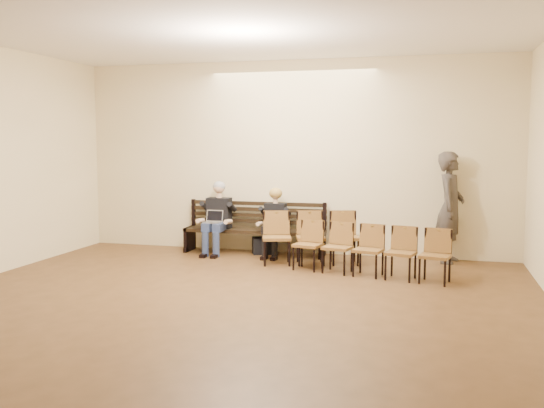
{
  "coord_description": "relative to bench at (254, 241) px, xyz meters",
  "views": [
    {
      "loc": [
        2.48,
        -5.79,
        2.06
      ],
      "look_at": [
        -0.13,
        4.05,
        0.99
      ],
      "focal_mm": 40.0,
      "sensor_mm": 36.0,
      "label": 1
    }
  ],
  "objects": [
    {
      "name": "bag",
      "position": [
        0.17,
        0.05,
        -0.07
      ],
      "size": [
        0.48,
        0.42,
        0.3
      ],
      "primitive_type": "cube",
      "rotation": [
        0.0,
        0.0,
        0.41
      ],
      "color": "black",
      "rests_on": "ground"
    },
    {
      "name": "water_bottle",
      "position": [
        0.55,
        -0.42,
        0.34
      ],
      "size": [
        0.08,
        0.08,
        0.22
      ],
      "primitive_type": "cylinder",
      "rotation": [
        0.0,
        0.0,
        0.12
      ],
      "color": "silver",
      "rests_on": "bench"
    },
    {
      "name": "passerby",
      "position": [
        3.42,
        0.1,
        0.85
      ],
      "size": [
        0.67,
        0.88,
        2.16
      ],
      "primitive_type": "imported",
      "rotation": [
        0.0,
        0.0,
        1.36
      ],
      "color": "#3B3531",
      "rests_on": "ground"
    },
    {
      "name": "chair_row_back",
      "position": [
        2.2,
        -1.3,
        0.17
      ],
      "size": [
        2.46,
        0.95,
        0.79
      ],
      "primitive_type": "cube",
      "rotation": [
        0.0,
        0.0,
        -0.22
      ],
      "color": "olive",
      "rests_on": "ground"
    },
    {
      "name": "seated_man",
      "position": [
        -0.66,
        -0.12,
        0.41
      ],
      "size": [
        0.53,
        0.74,
        1.28
      ],
      "primitive_type": null,
      "color": "black",
      "rests_on": "ground"
    },
    {
      "name": "room_walls",
      "position": [
        0.63,
        -3.86,
        2.31
      ],
      "size": [
        8.02,
        10.01,
        3.51
      ],
      "color": "beige",
      "rests_on": "ground"
    },
    {
      "name": "bench",
      "position": [
        0.0,
        0.0,
        0.0
      ],
      "size": [
        2.6,
        0.9,
        0.45
      ],
      "primitive_type": "cube",
      "color": "black",
      "rests_on": "ground"
    },
    {
      "name": "chair_row_front",
      "position": [
        1.18,
        -0.65,
        0.22
      ],
      "size": [
        1.67,
        0.91,
        0.89
      ],
      "primitive_type": "cube",
      "rotation": [
        0.0,
        0.0,
        0.28
      ],
      "color": "olive",
      "rests_on": "ground"
    },
    {
      "name": "ground",
      "position": [
        0.63,
        -4.65,
        -0.23
      ],
      "size": [
        10.0,
        10.0,
        0.0
      ],
      "primitive_type": "plane",
      "color": "brown",
      "rests_on": "ground"
    },
    {
      "name": "laptop",
      "position": [
        -0.69,
        -0.3,
        0.34
      ],
      "size": [
        0.32,
        0.26,
        0.23
      ],
      "primitive_type": "cube",
      "rotation": [
        0.0,
        0.0,
        -0.03
      ],
      "color": "silver",
      "rests_on": "bench"
    },
    {
      "name": "seated_woman",
      "position": [
        0.41,
        -0.12,
        0.31
      ],
      "size": [
        0.46,
        0.64,
        1.07
      ],
      "primitive_type": null,
      "color": "black",
      "rests_on": "ground"
    }
  ]
}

